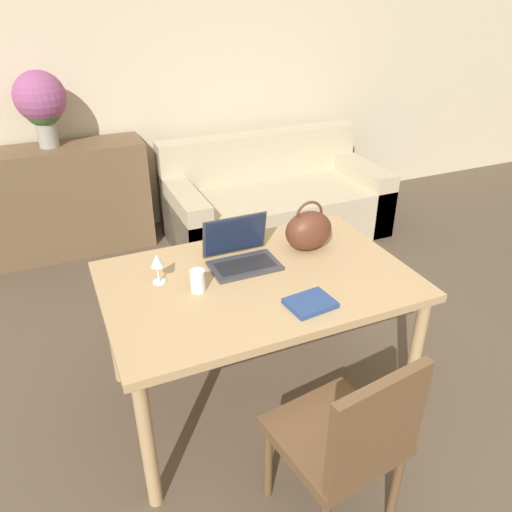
% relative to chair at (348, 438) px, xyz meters
% --- Properties ---
extents(ground_plane, '(14.00, 14.00, 0.00)m').
position_rel_chair_xyz_m(ground_plane, '(0.04, 0.10, -0.49)').
color(ground_plane, brown).
extents(wall_back, '(10.00, 0.06, 2.70)m').
position_rel_chair_xyz_m(wall_back, '(0.04, 3.22, 0.86)').
color(wall_back, beige).
rests_on(wall_back, ground_plane).
extents(dining_table, '(1.45, 0.95, 0.75)m').
position_rel_chair_xyz_m(dining_table, '(-0.02, 0.81, 0.18)').
color(dining_table, tan).
rests_on(dining_table, ground_plane).
extents(chair, '(0.50, 0.50, 0.87)m').
position_rel_chair_xyz_m(chair, '(0.00, 0.00, 0.00)').
color(chair, brown).
rests_on(chair, ground_plane).
extents(couch, '(1.85, 0.92, 0.82)m').
position_rel_chair_xyz_m(couch, '(0.92, 2.60, -0.21)').
color(couch, '#C1B293').
rests_on(couch, ground_plane).
extents(sideboard, '(1.31, 0.40, 0.88)m').
position_rel_chair_xyz_m(sideboard, '(-0.76, 2.95, -0.05)').
color(sideboard, brown).
rests_on(sideboard, ground_plane).
extents(laptop, '(0.34, 0.26, 0.22)m').
position_rel_chair_xyz_m(laptop, '(-0.04, 0.98, 0.31)').
color(laptop, '#38383D').
rests_on(laptop, dining_table).
extents(drinking_glass, '(0.07, 0.07, 0.11)m').
position_rel_chair_xyz_m(drinking_glass, '(-0.31, 0.81, 0.31)').
color(drinking_glass, silver).
rests_on(drinking_glass, dining_table).
extents(wine_glass, '(0.06, 0.06, 0.15)m').
position_rel_chair_xyz_m(wine_glass, '(-0.46, 0.95, 0.36)').
color(wine_glass, silver).
rests_on(wine_glass, dining_table).
extents(handbag, '(0.25, 0.18, 0.27)m').
position_rel_chair_xyz_m(handbag, '(0.34, 0.97, 0.36)').
color(handbag, '#592D1E').
rests_on(handbag, dining_table).
extents(flower_vase, '(0.37, 0.37, 0.55)m').
position_rel_chair_xyz_m(flower_vase, '(-0.79, 2.97, 0.72)').
color(flower_vase, '#9E998E').
rests_on(flower_vase, sideboard).
extents(book, '(0.22, 0.18, 0.02)m').
position_rel_chair_xyz_m(book, '(0.10, 0.50, 0.27)').
color(book, navy).
rests_on(book, dining_table).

